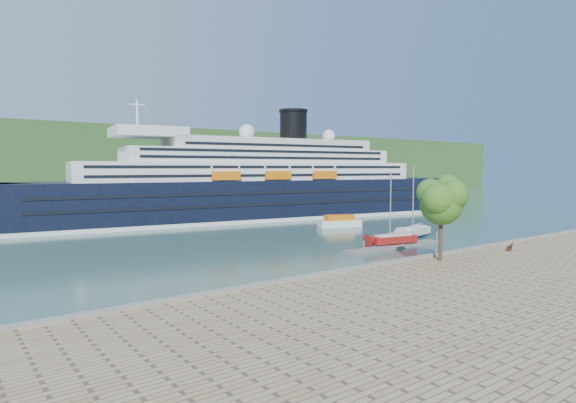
# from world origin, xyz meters

# --- Properties ---
(ground) EXTENTS (400.00, 400.00, 0.00)m
(ground) POSITION_xyz_m (0.00, 0.00, 0.00)
(ground) COLOR #31574E
(ground) RESTS_ON ground
(far_hillside) EXTENTS (400.00, 50.00, 24.00)m
(far_hillside) POSITION_xyz_m (0.00, 145.00, 12.00)
(far_hillside) COLOR #2B4F1F
(far_hillside) RESTS_ON ground
(quay_coping) EXTENTS (220.00, 0.50, 0.30)m
(quay_coping) POSITION_xyz_m (0.00, -0.20, 1.15)
(quay_coping) COLOR slate
(quay_coping) RESTS_ON promenade
(cruise_ship) EXTENTS (102.10, 28.48, 22.69)m
(cruise_ship) POSITION_xyz_m (3.01, 50.84, 11.34)
(cruise_ship) COLOR black
(cruise_ship) RESTS_ON ground
(park_bench) EXTENTS (1.59, 1.12, 0.94)m
(park_bench) POSITION_xyz_m (4.96, -3.12, 1.47)
(park_bench) COLOR #452413
(park_bench) RESTS_ON promenade
(promenade_tree) EXTENTS (5.72, 5.72, 9.47)m
(promenade_tree) POSITION_xyz_m (-6.57, -2.17, 5.74)
(promenade_tree) COLOR #28681B
(promenade_tree) RESTS_ON promenade
(floating_pontoon) EXTENTS (16.25, 2.07, 0.36)m
(floating_pontoon) POSITION_xyz_m (0.10, 9.84, 0.18)
(floating_pontoon) COLOR gray
(floating_pontoon) RESTS_ON ground
(sailboat_red) EXTENTS (7.63, 3.39, 9.53)m
(sailboat_red) POSITION_xyz_m (1.04, 10.74, 4.76)
(sailboat_red) COLOR maroon
(sailboat_red) RESTS_ON ground
(sailboat_white_far) EXTENTS (8.29, 4.15, 10.32)m
(sailboat_white_far) POSITION_xyz_m (9.40, 14.02, 5.16)
(sailboat_white_far) COLOR silver
(sailboat_white_far) RESTS_ON ground
(tender_launch) EXTENTS (8.12, 5.09, 2.12)m
(tender_launch) POSITION_xyz_m (9.77, 30.79, 1.06)
(tender_launch) COLOR orange
(tender_launch) RESTS_ON ground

